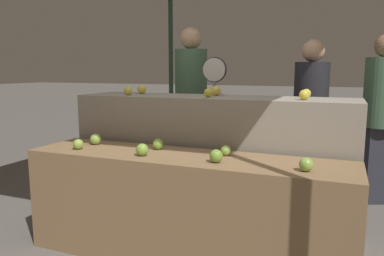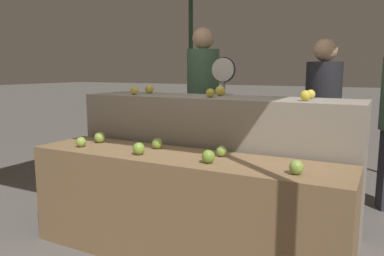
# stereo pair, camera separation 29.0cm
# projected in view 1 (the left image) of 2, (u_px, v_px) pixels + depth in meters

# --- Properties ---
(display_counter_front) EXTENTS (2.33, 0.55, 0.77)m
(display_counter_front) POSITION_uv_depth(u_px,v_px,m) (185.00, 208.00, 2.69)
(display_counter_front) COLOR olive
(display_counter_front) RESTS_ON ground_plane
(display_counter_back) EXTENTS (2.33, 0.55, 1.14)m
(display_counter_back) POSITION_uv_depth(u_px,v_px,m) (212.00, 163.00, 3.21)
(display_counter_back) COLOR gray
(display_counter_back) RESTS_ON ground_plane
(apple_front_0) EXTENTS (0.08, 0.08, 0.08)m
(apple_front_0) POSITION_uv_depth(u_px,v_px,m) (78.00, 144.00, 2.83)
(apple_front_0) COLOR #8EB247
(apple_front_0) RESTS_ON display_counter_front
(apple_front_1) EXTENTS (0.09, 0.09, 0.09)m
(apple_front_1) POSITION_uv_depth(u_px,v_px,m) (142.00, 150.00, 2.62)
(apple_front_1) COLOR #84AD3D
(apple_front_1) RESTS_ON display_counter_front
(apple_front_2) EXTENTS (0.09, 0.09, 0.09)m
(apple_front_2) POSITION_uv_depth(u_px,v_px,m) (216.00, 156.00, 2.43)
(apple_front_2) COLOR #7AA338
(apple_front_2) RESTS_ON display_counter_front
(apple_front_3) EXTENTS (0.08, 0.08, 0.08)m
(apple_front_3) POSITION_uv_depth(u_px,v_px,m) (306.00, 164.00, 2.22)
(apple_front_3) COLOR #8EB247
(apple_front_3) RESTS_ON display_counter_front
(apple_front_4) EXTENTS (0.09, 0.09, 0.09)m
(apple_front_4) POSITION_uv_depth(u_px,v_px,m) (96.00, 139.00, 3.01)
(apple_front_4) COLOR #8EB247
(apple_front_4) RESTS_ON display_counter_front
(apple_front_5) EXTENTS (0.08, 0.08, 0.08)m
(apple_front_5) POSITION_uv_depth(u_px,v_px,m) (158.00, 144.00, 2.83)
(apple_front_5) COLOR #84AD3D
(apple_front_5) RESTS_ON display_counter_front
(apple_front_6) EXTENTS (0.07, 0.07, 0.07)m
(apple_front_6) POSITION_uv_depth(u_px,v_px,m) (226.00, 151.00, 2.62)
(apple_front_6) COLOR #8EB247
(apple_front_6) RESTS_ON display_counter_front
(apple_back_0) EXTENTS (0.07, 0.07, 0.07)m
(apple_back_0) POSITION_uv_depth(u_px,v_px,m) (128.00, 91.00, 3.29)
(apple_back_0) COLOR yellow
(apple_back_0) RESTS_ON display_counter_back
(apple_back_1) EXTENTS (0.07, 0.07, 0.07)m
(apple_back_1) POSITION_uv_depth(u_px,v_px,m) (209.00, 93.00, 3.02)
(apple_back_1) COLOR gold
(apple_back_1) RESTS_ON display_counter_back
(apple_back_2) EXTENTS (0.08, 0.08, 0.08)m
(apple_back_2) POSITION_uv_depth(u_px,v_px,m) (304.00, 95.00, 2.75)
(apple_back_2) COLOR gold
(apple_back_2) RESTS_ON display_counter_back
(apple_back_3) EXTENTS (0.08, 0.08, 0.08)m
(apple_back_3) POSITION_uv_depth(u_px,v_px,m) (142.00, 89.00, 3.49)
(apple_back_3) COLOR yellow
(apple_back_3) RESTS_ON display_counter_back
(apple_back_4) EXTENTS (0.09, 0.09, 0.09)m
(apple_back_4) POSITION_uv_depth(u_px,v_px,m) (216.00, 91.00, 3.21)
(apple_back_4) COLOR yellow
(apple_back_4) RESTS_ON display_counter_back
(apple_back_5) EXTENTS (0.07, 0.07, 0.07)m
(apple_back_5) POSITION_uv_depth(u_px,v_px,m) (306.00, 93.00, 2.95)
(apple_back_5) COLOR yellow
(apple_back_5) RESTS_ON display_counter_back
(produce_scale) EXTENTS (0.25, 0.20, 1.49)m
(produce_scale) POSITION_uv_depth(u_px,v_px,m) (214.00, 100.00, 3.73)
(produce_scale) COLOR #99999E
(produce_scale) RESTS_ON ground_plane
(person_vendor_at_scale) EXTENTS (0.44, 0.44, 1.83)m
(person_vendor_at_scale) POSITION_uv_depth(u_px,v_px,m) (191.00, 97.00, 4.20)
(person_vendor_at_scale) COLOR #2D2D38
(person_vendor_at_scale) RESTS_ON ground_plane
(person_customer_left) EXTENTS (0.47, 0.47, 1.71)m
(person_customer_left) POSITION_uv_depth(u_px,v_px,m) (381.00, 108.00, 3.75)
(person_customer_left) COLOR #2D2D38
(person_customer_left) RESTS_ON ground_plane
(person_customer_right) EXTENTS (0.41, 0.41, 1.66)m
(person_customer_right) POSITION_uv_depth(u_px,v_px,m) (310.00, 111.00, 3.71)
(person_customer_right) COLOR #2D2D38
(person_customer_right) RESTS_ON ground_plane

